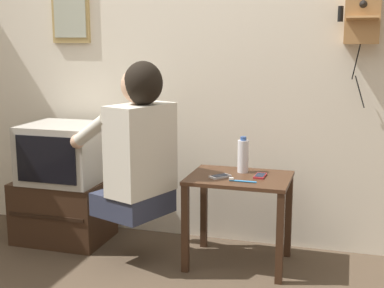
{
  "coord_description": "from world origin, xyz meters",
  "views": [
    {
      "loc": [
        1.04,
        -2.24,
        1.35
      ],
      "look_at": [
        0.15,
        0.73,
        0.74
      ],
      "focal_mm": 50.0,
      "sensor_mm": 36.0,
      "label": 1
    }
  ],
  "objects_px": {
    "framed_picture": "(70,4)",
    "cell_phone_held": "(220,176)",
    "television": "(64,153)",
    "cell_phone_spare": "(260,176)",
    "water_bottle": "(243,156)",
    "person": "(138,144)",
    "wall_phone_antique": "(363,9)",
    "toothbrush": "(241,181)"
  },
  "relations": [
    {
      "from": "framed_picture",
      "to": "cell_phone_held",
      "type": "xyz_separation_m",
      "value": [
        1.18,
        -0.42,
        -1.03
      ]
    },
    {
      "from": "television",
      "to": "cell_phone_spare",
      "type": "bearing_deg",
      "value": -1.15
    },
    {
      "from": "framed_picture",
      "to": "water_bottle",
      "type": "height_order",
      "value": "framed_picture"
    },
    {
      "from": "person",
      "to": "framed_picture",
      "type": "bearing_deg",
      "value": 74.37
    },
    {
      "from": "television",
      "to": "wall_phone_antique",
      "type": "xyz_separation_m",
      "value": [
        1.84,
        0.27,
        0.91
      ]
    },
    {
      "from": "water_bottle",
      "to": "toothbrush",
      "type": "height_order",
      "value": "water_bottle"
    },
    {
      "from": "wall_phone_antique",
      "to": "toothbrush",
      "type": "relative_size",
      "value": 5.1
    },
    {
      "from": "framed_picture",
      "to": "toothbrush",
      "type": "xyz_separation_m",
      "value": [
        1.31,
        -0.49,
        -1.03
      ]
    },
    {
      "from": "person",
      "to": "cell_phone_held",
      "type": "height_order",
      "value": "person"
    },
    {
      "from": "cell_phone_spare",
      "to": "water_bottle",
      "type": "xyz_separation_m",
      "value": [
        -0.12,
        0.08,
        0.1
      ]
    },
    {
      "from": "television",
      "to": "cell_phone_spare",
      "type": "relative_size",
      "value": 4.02
    },
    {
      "from": "wall_phone_antique",
      "to": "cell_phone_spare",
      "type": "relative_size",
      "value": 6.44
    },
    {
      "from": "television",
      "to": "water_bottle",
      "type": "relative_size",
      "value": 2.3
    },
    {
      "from": "person",
      "to": "water_bottle",
      "type": "bearing_deg",
      "value": -45.23
    },
    {
      "from": "framed_picture",
      "to": "cell_phone_spare",
      "type": "height_order",
      "value": "framed_picture"
    },
    {
      "from": "framed_picture",
      "to": "toothbrush",
      "type": "distance_m",
      "value": 1.74
    },
    {
      "from": "television",
      "to": "wall_phone_antique",
      "type": "distance_m",
      "value": 2.07
    },
    {
      "from": "cell_phone_spare",
      "to": "toothbrush",
      "type": "height_order",
      "value": "toothbrush"
    },
    {
      "from": "cell_phone_held",
      "to": "toothbrush",
      "type": "height_order",
      "value": "toothbrush"
    },
    {
      "from": "wall_phone_antique",
      "to": "cell_phone_held",
      "type": "bearing_deg",
      "value": -153.43
    },
    {
      "from": "wall_phone_antique",
      "to": "cell_phone_held",
      "type": "relative_size",
      "value": 6.05
    },
    {
      "from": "cell_phone_held",
      "to": "toothbrush",
      "type": "xyz_separation_m",
      "value": [
        0.14,
        -0.07,
        0.0
      ]
    },
    {
      "from": "water_bottle",
      "to": "wall_phone_antique",
      "type": "bearing_deg",
      "value": 18.44
    },
    {
      "from": "wall_phone_antique",
      "to": "water_bottle",
      "type": "height_order",
      "value": "wall_phone_antique"
    },
    {
      "from": "person",
      "to": "wall_phone_antique",
      "type": "height_order",
      "value": "wall_phone_antique"
    },
    {
      "from": "wall_phone_antique",
      "to": "television",
      "type": "bearing_deg",
      "value": -171.69
    },
    {
      "from": "television",
      "to": "framed_picture",
      "type": "bearing_deg",
      "value": 105.14
    },
    {
      "from": "framed_picture",
      "to": "toothbrush",
      "type": "relative_size",
      "value": 3.27
    },
    {
      "from": "cell_phone_held",
      "to": "water_bottle",
      "type": "height_order",
      "value": "water_bottle"
    },
    {
      "from": "framed_picture",
      "to": "cell_phone_held",
      "type": "height_order",
      "value": "framed_picture"
    },
    {
      "from": "framed_picture",
      "to": "toothbrush",
      "type": "bearing_deg",
      "value": -20.37
    },
    {
      "from": "wall_phone_antique",
      "to": "water_bottle",
      "type": "relative_size",
      "value": 3.68
    },
    {
      "from": "wall_phone_antique",
      "to": "framed_picture",
      "type": "height_order",
      "value": "framed_picture"
    },
    {
      "from": "framed_picture",
      "to": "cell_phone_spare",
      "type": "relative_size",
      "value": 4.13
    },
    {
      "from": "toothbrush",
      "to": "person",
      "type": "bearing_deg",
      "value": 92.76
    },
    {
      "from": "person",
      "to": "television",
      "type": "bearing_deg",
      "value": 92.49
    },
    {
      "from": "television",
      "to": "cell_phone_spare",
      "type": "height_order",
      "value": "television"
    },
    {
      "from": "framed_picture",
      "to": "cell_phone_held",
      "type": "relative_size",
      "value": 3.88
    },
    {
      "from": "cell_phone_spare",
      "to": "water_bottle",
      "type": "relative_size",
      "value": 0.57
    },
    {
      "from": "person",
      "to": "water_bottle",
      "type": "relative_size",
      "value": 4.19
    },
    {
      "from": "wall_phone_antique",
      "to": "water_bottle",
      "type": "xyz_separation_m",
      "value": [
        -0.65,
        -0.22,
        -0.87
      ]
    },
    {
      "from": "framed_picture",
      "to": "person",
      "type": "bearing_deg",
      "value": -36.5
    }
  ]
}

